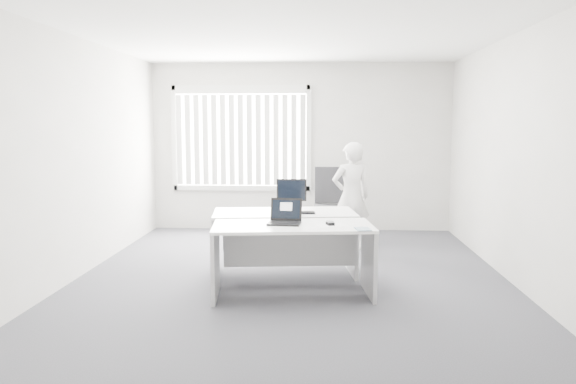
# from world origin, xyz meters

# --- Properties ---
(ground) EXTENTS (6.00, 6.00, 0.00)m
(ground) POSITION_xyz_m (0.00, 0.00, 0.00)
(ground) COLOR #4D4E54
(ground) RESTS_ON ground
(wall_back) EXTENTS (5.00, 0.02, 2.80)m
(wall_back) POSITION_xyz_m (0.00, 3.00, 1.40)
(wall_back) COLOR silver
(wall_back) RESTS_ON ground
(wall_front) EXTENTS (5.00, 0.02, 2.80)m
(wall_front) POSITION_xyz_m (0.00, -3.00, 1.40)
(wall_front) COLOR silver
(wall_front) RESTS_ON ground
(wall_left) EXTENTS (0.02, 6.00, 2.80)m
(wall_left) POSITION_xyz_m (-2.50, 0.00, 1.40)
(wall_left) COLOR silver
(wall_left) RESTS_ON ground
(wall_right) EXTENTS (0.02, 6.00, 2.80)m
(wall_right) POSITION_xyz_m (2.50, 0.00, 1.40)
(wall_right) COLOR silver
(wall_right) RESTS_ON ground
(ceiling) EXTENTS (5.00, 6.00, 0.02)m
(ceiling) POSITION_xyz_m (0.00, 0.00, 2.80)
(ceiling) COLOR white
(ceiling) RESTS_ON wall_back
(window) EXTENTS (2.32, 0.06, 1.76)m
(window) POSITION_xyz_m (-1.00, 2.96, 1.55)
(window) COLOR silver
(window) RESTS_ON wall_back
(blinds) EXTENTS (2.20, 0.10, 1.50)m
(blinds) POSITION_xyz_m (-1.00, 2.90, 1.52)
(blinds) COLOR silver
(blinds) RESTS_ON wall_back
(desk_near) EXTENTS (1.72, 0.94, 0.75)m
(desk_near) POSITION_xyz_m (0.04, -0.72, 0.54)
(desk_near) COLOR white
(desk_near) RESTS_ON ground
(desk_far) EXTENTS (1.74, 0.97, 0.76)m
(desk_far) POSITION_xyz_m (-0.09, 0.10, 0.55)
(desk_far) COLOR white
(desk_far) RESTS_ON ground
(office_chair) EXTENTS (0.64, 0.64, 1.11)m
(office_chair) POSITION_xyz_m (0.48, 2.29, 0.35)
(office_chair) COLOR black
(office_chair) RESTS_ON ground
(person) EXTENTS (0.65, 0.53, 1.54)m
(person) POSITION_xyz_m (0.77, 1.42, 0.77)
(person) COLOR silver
(person) RESTS_ON ground
(laptop) EXTENTS (0.36, 0.33, 0.26)m
(laptop) POSITION_xyz_m (-0.04, -0.71, 0.88)
(laptop) COLOR black
(laptop) RESTS_ON desk_near
(paper_sheet) EXTENTS (0.37, 0.32, 0.00)m
(paper_sheet) POSITION_xyz_m (0.45, -0.73, 0.75)
(paper_sheet) COLOR white
(paper_sheet) RESTS_ON desk_near
(mouse) EXTENTS (0.09, 0.12, 0.05)m
(mouse) POSITION_xyz_m (0.43, -0.72, 0.78)
(mouse) COLOR #B7B7B9
(mouse) RESTS_ON paper_sheet
(booklet) EXTENTS (0.17, 0.22, 0.01)m
(booklet) POSITION_xyz_m (0.75, -0.95, 0.76)
(booklet) COLOR white
(booklet) RESTS_ON desk_near
(keyboard) EXTENTS (0.41, 0.17, 0.02)m
(keyboard) POSITION_xyz_m (0.07, -0.03, 0.77)
(keyboard) COLOR black
(keyboard) RESTS_ON desk_far
(monitor) EXTENTS (0.37, 0.12, 0.36)m
(monitor) POSITION_xyz_m (-0.02, 0.37, 0.94)
(monitor) COLOR black
(monitor) RESTS_ON desk_far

